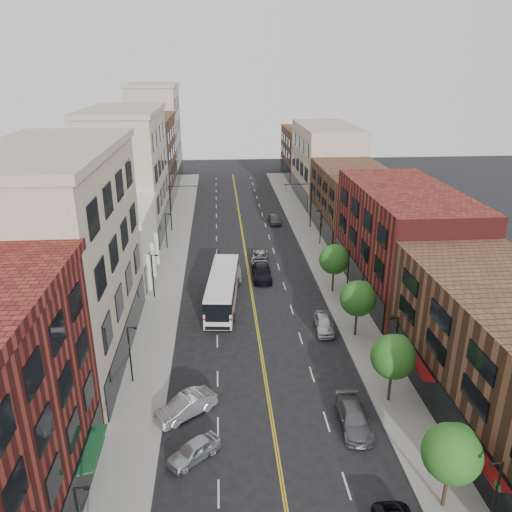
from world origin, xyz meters
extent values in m
plane|color=black|center=(0.00, 0.00, 0.00)|extent=(220.00, 220.00, 0.00)
cube|color=gray|center=(-10.00, 35.00, 0.07)|extent=(4.00, 110.00, 0.15)
cube|color=gray|center=(10.00, 35.00, 0.07)|extent=(4.00, 110.00, 0.15)
cube|color=tan|center=(-17.00, 13.00, 9.00)|extent=(10.00, 22.00, 18.00)
cube|color=silver|center=(-17.00, 31.00, 4.00)|extent=(10.00, 14.00, 8.00)
cube|color=tan|center=(-17.00, 48.00, 9.00)|extent=(10.00, 20.00, 18.00)
cube|color=brown|center=(-17.00, 68.00, 7.50)|extent=(10.00, 20.00, 15.00)
cube|color=tan|center=(-17.00, 86.00, 10.00)|extent=(10.00, 16.00, 20.00)
cube|color=#591A17|center=(17.00, 24.00, 6.00)|extent=(10.00, 22.00, 12.00)
cube|color=brown|center=(17.00, 45.00, 5.00)|extent=(10.00, 20.00, 10.00)
cube|color=tan|center=(17.00, 66.00, 7.00)|extent=(10.00, 22.00, 14.00)
cube|color=brown|center=(17.00, 86.00, 5.50)|extent=(10.00, 18.00, 11.00)
cylinder|color=black|center=(9.30, -6.00, 1.40)|extent=(0.22, 0.22, 2.50)
sphere|color=#235E1B|center=(9.30, -6.00, 4.04)|extent=(3.40, 3.40, 3.40)
sphere|color=#235E1B|center=(9.80, -5.60, 4.55)|extent=(2.04, 2.04, 2.04)
cylinder|color=black|center=(9.30, 4.00, 1.40)|extent=(0.22, 0.22, 2.50)
sphere|color=#235E1B|center=(9.30, 4.00, 4.04)|extent=(3.40, 3.40, 3.40)
sphere|color=#235E1B|center=(9.80, 4.40, 4.55)|extent=(2.04, 2.04, 2.04)
cylinder|color=black|center=(9.30, 14.00, 1.40)|extent=(0.22, 0.22, 2.50)
sphere|color=#235E1B|center=(9.30, 14.00, 4.04)|extent=(3.40, 3.40, 3.40)
sphere|color=#235E1B|center=(9.80, 14.40, 4.55)|extent=(2.04, 2.04, 2.04)
cylinder|color=black|center=(9.30, 24.00, 1.40)|extent=(0.22, 0.22, 2.50)
sphere|color=#235E1B|center=(9.30, 24.00, 4.04)|extent=(3.40, 3.40, 3.40)
sphere|color=#235E1B|center=(9.80, 24.40, 4.55)|extent=(2.04, 2.04, 2.04)
cylinder|color=black|center=(-10.65, -8.00, 5.15)|extent=(0.70, 0.10, 0.10)
cube|color=black|center=(-10.40, -8.00, 5.10)|extent=(0.28, 0.14, 0.14)
cube|color=#19592D|center=(-11.00, -8.00, 3.55)|extent=(0.04, 0.55, 0.35)
cylinder|color=black|center=(-11.00, 8.00, 2.65)|extent=(0.14, 0.14, 5.00)
cylinder|color=black|center=(-10.65, 8.00, 5.15)|extent=(0.70, 0.10, 0.10)
cube|color=black|center=(-10.40, 8.00, 5.10)|extent=(0.28, 0.14, 0.14)
cube|color=#19592D|center=(-11.00, 8.00, 3.55)|extent=(0.04, 0.55, 0.35)
cylinder|color=black|center=(-11.00, 24.00, 2.65)|extent=(0.14, 0.14, 5.00)
cylinder|color=black|center=(-10.65, 24.00, 5.15)|extent=(0.70, 0.10, 0.10)
cube|color=black|center=(-10.40, 24.00, 5.10)|extent=(0.28, 0.14, 0.14)
cube|color=#19592D|center=(-11.00, 24.00, 3.55)|extent=(0.04, 0.55, 0.35)
cylinder|color=black|center=(-11.00, 40.00, 2.65)|extent=(0.14, 0.14, 5.00)
cylinder|color=black|center=(-10.65, 40.00, 5.15)|extent=(0.70, 0.10, 0.10)
cube|color=black|center=(-10.40, 40.00, 5.10)|extent=(0.28, 0.14, 0.14)
cube|color=#19592D|center=(-11.00, 40.00, 3.55)|extent=(0.04, 0.55, 0.35)
cylinder|color=black|center=(11.00, -8.00, 2.65)|extent=(0.14, 0.14, 5.00)
cylinder|color=black|center=(10.65, -8.00, 5.15)|extent=(0.70, 0.10, 0.10)
cube|color=black|center=(10.40, -8.00, 5.10)|extent=(0.28, 0.14, 0.14)
cube|color=#19592D|center=(11.00, -8.00, 3.55)|extent=(0.04, 0.55, 0.35)
cylinder|color=black|center=(11.00, 8.00, 2.65)|extent=(0.14, 0.14, 5.00)
cylinder|color=black|center=(10.65, 8.00, 5.15)|extent=(0.70, 0.10, 0.10)
cube|color=black|center=(10.40, 8.00, 5.10)|extent=(0.28, 0.14, 0.14)
cube|color=#19592D|center=(11.00, 8.00, 3.55)|extent=(0.04, 0.55, 0.35)
cylinder|color=black|center=(11.00, 24.00, 2.65)|extent=(0.14, 0.14, 5.00)
cylinder|color=black|center=(10.65, 24.00, 5.15)|extent=(0.70, 0.10, 0.10)
cube|color=black|center=(10.40, 24.00, 5.10)|extent=(0.28, 0.14, 0.14)
cube|color=#19592D|center=(11.00, 24.00, 3.55)|extent=(0.04, 0.55, 0.35)
cylinder|color=black|center=(11.00, 40.00, 2.65)|extent=(0.14, 0.14, 5.00)
cylinder|color=black|center=(10.65, 40.00, 5.15)|extent=(0.70, 0.10, 0.10)
cube|color=black|center=(10.40, 40.00, 5.10)|extent=(0.28, 0.14, 0.14)
cube|color=#19592D|center=(11.00, 40.00, 3.55)|extent=(0.04, 0.55, 0.35)
cylinder|color=black|center=(-11.00, 48.00, 3.75)|extent=(0.18, 0.18, 7.20)
cylinder|color=black|center=(-8.80, 48.00, 7.15)|extent=(4.40, 0.12, 0.12)
imported|color=black|center=(-7.00, 48.00, 6.75)|extent=(0.15, 0.18, 0.90)
cylinder|color=black|center=(11.00, 48.00, 3.75)|extent=(0.18, 0.18, 7.20)
cylinder|color=black|center=(8.80, 48.00, 7.15)|extent=(4.40, 0.12, 0.12)
imported|color=black|center=(7.00, 48.00, 6.75)|extent=(0.15, 0.18, 0.90)
cube|color=silver|center=(-3.34, 22.07, 1.77)|extent=(4.00, 13.05, 3.10)
cube|color=black|center=(-3.34, 22.07, 2.51)|extent=(4.05, 13.09, 1.12)
cube|color=#A70B10|center=(-3.34, 22.07, 1.44)|extent=(4.05, 13.09, 0.24)
cube|color=black|center=(-3.95, 15.65, 2.03)|extent=(2.35, 0.29, 1.71)
cylinder|color=black|center=(-5.15, 17.94, 0.51)|extent=(0.40, 1.05, 1.03)
cylinder|color=black|center=(-2.34, 17.67, 0.51)|extent=(0.40, 1.05, 1.03)
cylinder|color=black|center=(-4.33, 26.46, 0.51)|extent=(0.40, 1.05, 1.03)
cylinder|color=black|center=(-1.52, 26.19, 0.51)|extent=(0.40, 1.05, 1.03)
imported|color=#ACAFB4|center=(-5.60, -0.92, 0.66)|extent=(3.98, 3.68, 1.32)
imported|color=silver|center=(-6.37, 3.58, 0.79)|extent=(4.84, 4.25, 1.58)
imported|color=#535257|center=(5.80, 1.33, 0.73)|extent=(2.23, 5.12, 1.47)
imported|color=silver|center=(6.51, 15.34, 0.76)|extent=(2.14, 4.57, 1.51)
imported|color=#4C4D51|center=(-2.03, 29.08, 0.82)|extent=(2.01, 5.05, 1.64)
imported|color=black|center=(1.50, 28.43, 0.81)|extent=(2.31, 5.58, 1.62)
imported|color=#989A9F|center=(1.74, 34.00, 0.65)|extent=(2.73, 4.92, 1.30)
imported|color=#4B4B50|center=(5.50, 50.69, 0.75)|extent=(2.05, 4.53, 1.51)
camera|label=1|loc=(-3.48, -27.37, 24.69)|focal=35.00mm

